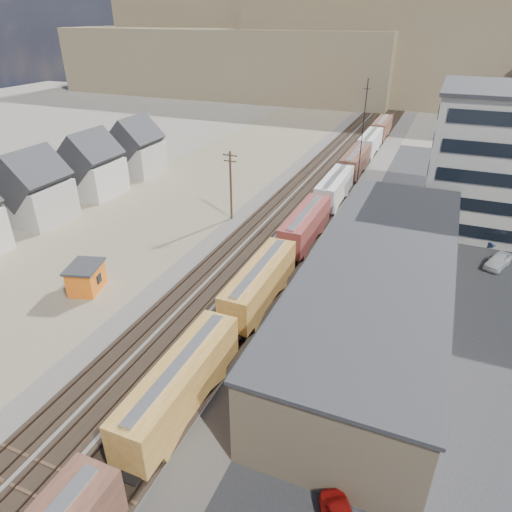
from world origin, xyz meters
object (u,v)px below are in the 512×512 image
at_px(utility_pole_north, 231,184).
at_px(parked_car_blue, 481,238).
at_px(freight_train, 321,205).
at_px(maintenance_shed, 86,278).

relative_size(utility_pole_north, parked_car_blue, 2.10).
bearing_deg(freight_train, utility_pole_north, -163.78).
bearing_deg(maintenance_shed, freight_train, 55.94).
height_order(freight_train, maintenance_shed, freight_train).
height_order(freight_train, utility_pole_north, utility_pole_north).
bearing_deg(parked_car_blue, maintenance_shed, 152.24).
xyz_separation_m(utility_pole_north, maintenance_shed, (-6.04, -23.55, -3.74)).
height_order(utility_pole_north, maintenance_shed, utility_pole_north).
bearing_deg(maintenance_shed, utility_pole_north, 75.61).
distance_m(freight_train, parked_car_blue, 21.29).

